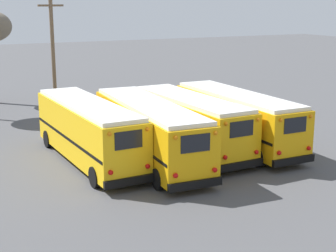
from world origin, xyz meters
TOP-DOWN VIEW (x-y plane):
  - ground_plane at (0.00, 0.00)m, footprint 160.00×160.00m
  - school_bus_0 at (-4.27, 0.19)m, footprint 2.78×10.34m
  - school_bus_1 at (-1.42, -1.13)m, footprint 3.13×11.03m
  - school_bus_2 at (1.42, -0.38)m, footprint 2.80×9.73m
  - school_bus_3 at (4.27, -0.73)m, footprint 2.63×10.32m
  - utility_pole at (-2.93, 11.88)m, footprint 1.80×0.27m

SIDE VIEW (x-z plane):
  - ground_plane at x=0.00m, z-range 0.00..0.00m
  - school_bus_2 at x=1.42m, z-range 0.13..3.21m
  - school_bus_1 at x=-1.42m, z-range 0.14..3.26m
  - school_bus_3 at x=4.27m, z-range 0.15..3.26m
  - school_bus_0 at x=-4.27m, z-range 0.14..3.31m
  - utility_pole at x=-2.93m, z-range 0.17..9.13m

